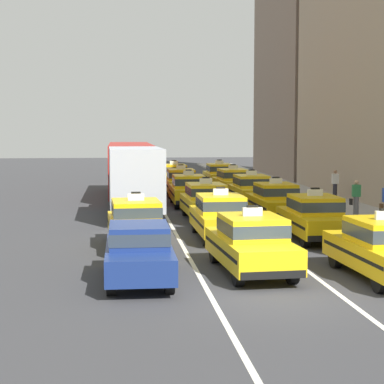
{
  "coord_description": "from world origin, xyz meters",
  "views": [
    {
      "loc": [
        -3.82,
        -15.63,
        4.1
      ],
      "look_at": [
        -0.56,
        13.55,
        1.3
      ],
      "focal_mm": 61.73,
      "sensor_mm": 36.0,
      "label": 1
    }
  ],
  "objects_px": {
    "taxi_right_fifth": "(233,182)",
    "taxi_center_sixth": "(174,176)",
    "taxi_center_fourth": "(188,189)",
    "taxi_right_second": "(314,216)",
    "taxi_center_nearest": "(251,243)",
    "pedestrian_near_crosswalk": "(356,198)",
    "box_truck_left_third": "(135,180)",
    "bus_left_fourth": "(130,167)",
    "taxi_right_third": "(275,200)",
    "pedestrian_mid_block": "(335,185)",
    "taxi_right_fourth": "(251,189)",
    "taxi_center_third": "(205,201)",
    "taxi_right_nearest": "(383,247)",
    "taxi_right_sixth": "(219,175)",
    "taxi_left_second": "(136,223)",
    "taxi_center_fifth": "(181,182)",
    "sedan_left_nearest": "(139,251)",
    "taxi_center_second": "(220,215)"
  },
  "relations": [
    {
      "from": "taxi_center_nearest",
      "to": "taxi_center_sixth",
      "type": "bearing_deg",
      "value": 89.8
    },
    {
      "from": "box_truck_left_third",
      "to": "bus_left_fourth",
      "type": "relative_size",
      "value": 0.63
    },
    {
      "from": "taxi_right_third",
      "to": "taxi_right_fourth",
      "type": "bearing_deg",
      "value": 89.93
    },
    {
      "from": "box_truck_left_third",
      "to": "taxi_right_fourth",
      "type": "distance_m",
      "value": 7.7
    },
    {
      "from": "taxi_center_fourth",
      "to": "taxi_right_second",
      "type": "xyz_separation_m",
      "value": [
        3.47,
        -11.42,
        0.0
      ]
    },
    {
      "from": "taxi_center_sixth",
      "to": "sedan_left_nearest",
      "type": "bearing_deg",
      "value": -96.7
    },
    {
      "from": "taxi_center_second",
      "to": "pedestrian_near_crosswalk",
      "type": "xyz_separation_m",
      "value": [
        6.89,
        4.38,
        0.11
      ]
    },
    {
      "from": "taxi_center_fifth",
      "to": "taxi_right_nearest",
      "type": "height_order",
      "value": "same"
    },
    {
      "from": "box_truck_left_third",
      "to": "taxi_center_sixth",
      "type": "distance_m",
      "value": 15.69
    },
    {
      "from": "taxi_right_fifth",
      "to": "taxi_center_sixth",
      "type": "bearing_deg",
      "value": 118.87
    },
    {
      "from": "bus_left_fourth",
      "to": "taxi_right_fourth",
      "type": "distance_m",
      "value": 8.46
    },
    {
      "from": "bus_left_fourth",
      "to": "taxi_center_third",
      "type": "bearing_deg",
      "value": -73.41
    },
    {
      "from": "taxi_center_sixth",
      "to": "taxi_center_third",
      "type": "bearing_deg",
      "value": -89.77
    },
    {
      "from": "taxi_right_third",
      "to": "pedestrian_mid_block",
      "type": "relative_size",
      "value": 2.76
    },
    {
      "from": "taxi_center_sixth",
      "to": "taxi_right_fourth",
      "type": "relative_size",
      "value": 1.0
    },
    {
      "from": "taxi_center_fourth",
      "to": "taxi_right_nearest",
      "type": "relative_size",
      "value": 0.99
    },
    {
      "from": "taxi_center_third",
      "to": "taxi_center_fourth",
      "type": "bearing_deg",
      "value": 91.9
    },
    {
      "from": "taxi_right_second",
      "to": "pedestrian_near_crosswalk",
      "type": "height_order",
      "value": "taxi_right_second"
    },
    {
      "from": "taxi_center_third",
      "to": "taxi_right_second",
      "type": "relative_size",
      "value": 1.01
    },
    {
      "from": "taxi_center_fifth",
      "to": "pedestrian_near_crosswalk",
      "type": "distance_m",
      "value": 13.53
    },
    {
      "from": "taxi_center_nearest",
      "to": "taxi_right_third",
      "type": "bearing_deg",
      "value": 73.06
    },
    {
      "from": "taxi_left_second",
      "to": "taxi_center_second",
      "type": "bearing_deg",
      "value": 25.84
    },
    {
      "from": "taxi_right_fourth",
      "to": "pedestrian_mid_block",
      "type": "bearing_deg",
      "value": 12.8
    },
    {
      "from": "sedan_left_nearest",
      "to": "taxi_right_nearest",
      "type": "relative_size",
      "value": 0.93
    },
    {
      "from": "sedan_left_nearest",
      "to": "taxi_right_fourth",
      "type": "height_order",
      "value": "taxi_right_fourth"
    },
    {
      "from": "sedan_left_nearest",
      "to": "pedestrian_near_crosswalk",
      "type": "bearing_deg",
      "value": 47.56
    },
    {
      "from": "taxi_right_second",
      "to": "pedestrian_near_crosswalk",
      "type": "relative_size",
      "value": 2.75
    },
    {
      "from": "taxi_center_fifth",
      "to": "taxi_right_nearest",
      "type": "distance_m",
      "value": 23.38
    },
    {
      "from": "pedestrian_near_crosswalk",
      "to": "taxi_center_sixth",
      "type": "bearing_deg",
      "value": 111.7
    },
    {
      "from": "taxi_center_fourth",
      "to": "taxi_right_fifth",
      "type": "distance_m",
      "value": 5.99
    },
    {
      "from": "taxi_center_fourth",
      "to": "taxi_center_fifth",
      "type": "xyz_separation_m",
      "value": [
        0.09,
        5.27,
        0.0
      ]
    },
    {
      "from": "taxi_center_fourth",
      "to": "taxi_right_fourth",
      "type": "xyz_separation_m",
      "value": [
        3.34,
        -0.32,
        0.0
      ]
    },
    {
      "from": "taxi_right_fifth",
      "to": "taxi_right_sixth",
      "type": "relative_size",
      "value": 1.02
    },
    {
      "from": "taxi_center_third",
      "to": "taxi_center_sixth",
      "type": "distance_m",
      "value": 16.31
    },
    {
      "from": "taxi_center_nearest",
      "to": "taxi_right_third",
      "type": "height_order",
      "value": "same"
    },
    {
      "from": "taxi_center_sixth",
      "to": "taxi_right_fourth",
      "type": "bearing_deg",
      "value": -73.75
    },
    {
      "from": "taxi_right_third",
      "to": "taxi_center_nearest",
      "type": "bearing_deg",
      "value": -106.94
    },
    {
      "from": "box_truck_left_third",
      "to": "taxi_right_fourth",
      "type": "xyz_separation_m",
      "value": [
        6.33,
        4.29,
        -0.9
      ]
    },
    {
      "from": "taxi_center_fourth",
      "to": "taxi_right_fourth",
      "type": "relative_size",
      "value": 1.0
    },
    {
      "from": "taxi_center_fourth",
      "to": "taxi_right_third",
      "type": "height_order",
      "value": "same"
    },
    {
      "from": "taxi_right_fourth",
      "to": "taxi_left_second",
      "type": "bearing_deg",
      "value": -118.39
    },
    {
      "from": "taxi_right_nearest",
      "to": "taxi_right_sixth",
      "type": "height_order",
      "value": "same"
    },
    {
      "from": "taxi_center_fourth",
      "to": "pedestrian_near_crosswalk",
      "type": "distance_m",
      "value": 9.44
    },
    {
      "from": "pedestrian_near_crosswalk",
      "to": "pedestrian_mid_block",
      "type": "distance_m",
      "value": 7.36
    },
    {
      "from": "pedestrian_near_crosswalk",
      "to": "taxi_center_third",
      "type": "bearing_deg",
      "value": 173.05
    },
    {
      "from": "bus_left_fourth",
      "to": "taxi_right_fourth",
      "type": "relative_size",
      "value": 2.44
    },
    {
      "from": "taxi_left_second",
      "to": "taxi_right_nearest",
      "type": "distance_m",
      "value": 8.62
    },
    {
      "from": "taxi_left_second",
      "to": "taxi_right_third",
      "type": "distance_m",
      "value": 9.15
    },
    {
      "from": "taxi_right_third",
      "to": "taxi_center_sixth",
      "type": "bearing_deg",
      "value": 100.97
    },
    {
      "from": "taxi_center_fifth",
      "to": "sedan_left_nearest",
      "type": "bearing_deg",
      "value": -98.22
    }
  ]
}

